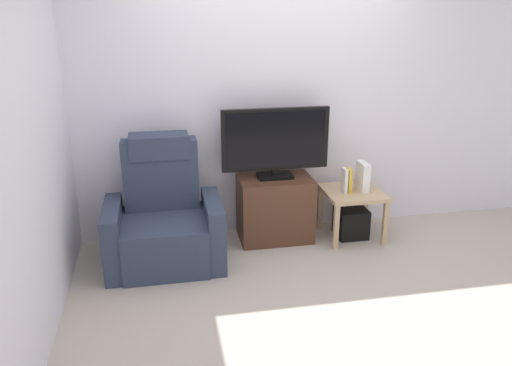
# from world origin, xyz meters

# --- Properties ---
(ground_plane) EXTENTS (6.40, 6.40, 0.00)m
(ground_plane) POSITION_xyz_m (0.00, 0.00, 0.00)
(ground_plane) COLOR #B2A899
(wall_back) EXTENTS (6.40, 0.06, 2.60)m
(wall_back) POSITION_xyz_m (0.00, 1.13, 1.30)
(wall_back) COLOR silver
(wall_back) RESTS_ON ground
(wall_side) EXTENTS (0.06, 4.48, 2.60)m
(wall_side) POSITION_xyz_m (-1.88, 0.00, 1.30)
(wall_side) COLOR silver
(wall_side) RESTS_ON ground
(tv_stand) EXTENTS (0.68, 0.44, 0.61)m
(tv_stand) POSITION_xyz_m (-0.04, 0.85, 0.31)
(tv_stand) COLOR #4C2D1E
(tv_stand) RESTS_ON ground
(television) EXTENTS (0.99, 0.20, 0.65)m
(television) POSITION_xyz_m (-0.04, 0.87, 0.95)
(television) COLOR black
(television) RESTS_ON tv_stand
(recliner_armchair) EXTENTS (0.98, 0.78, 1.08)m
(recliner_armchair) POSITION_xyz_m (-1.08, 0.60, 0.37)
(recliner_armchair) COLOR #2D384C
(recliner_armchair) RESTS_ON ground
(side_table) EXTENTS (0.54, 0.54, 0.47)m
(side_table) POSITION_xyz_m (0.69, 0.76, 0.39)
(side_table) COLOR tan
(side_table) RESTS_ON ground
(subwoofer_box) EXTENTS (0.28, 0.28, 0.28)m
(subwoofer_box) POSITION_xyz_m (0.69, 0.76, 0.14)
(subwoofer_box) COLOR black
(subwoofer_box) RESTS_ON ground
(book_leftmost) EXTENTS (0.03, 0.11, 0.23)m
(book_leftmost) POSITION_xyz_m (0.59, 0.74, 0.58)
(book_leftmost) COLOR white
(book_leftmost) RESTS_ON side_table
(book_middle) EXTENTS (0.03, 0.11, 0.23)m
(book_middle) POSITION_xyz_m (0.63, 0.74, 0.58)
(book_middle) COLOR gold
(book_middle) RESTS_ON side_table
(game_console) EXTENTS (0.07, 0.20, 0.27)m
(game_console) POSITION_xyz_m (0.78, 0.77, 0.60)
(game_console) COLOR white
(game_console) RESTS_ON side_table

